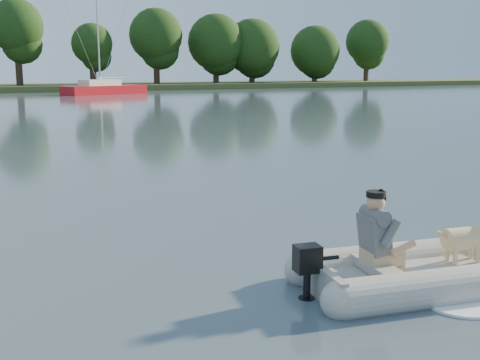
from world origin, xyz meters
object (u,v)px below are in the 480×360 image
dinghy (425,242)px  sailboat (104,89)px  man (376,231)px  dog (464,242)px

dinghy → sailboat: (8.91, 50.27, -0.03)m
man → dog: 1.19m
dinghy → sailboat: sailboat is taller
dinghy → dog: (0.56, -0.05, -0.06)m
dinghy → sailboat: bearing=89.4°
dinghy → man: bearing=175.8°
man → sailboat: size_ratio=0.09×
dinghy → man: size_ratio=4.42×
dog → sailboat: bearing=90.1°
man → dog: bearing=-0.0°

